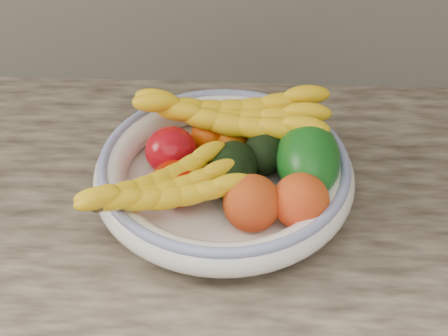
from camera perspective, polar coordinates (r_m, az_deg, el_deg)
fruit_bowl at (r=1.03m, az=-0.00°, el=-0.48°), size 0.39×0.39×0.08m
clementine_back_left at (r=1.09m, az=-1.27°, el=2.67°), size 0.07×0.07×0.05m
clementine_back_right at (r=1.09m, az=2.24°, el=2.89°), size 0.06×0.06×0.04m
clementine_back_mid at (r=1.08m, az=0.75°, el=2.29°), size 0.07×0.07×0.05m
tomato_left at (r=1.05m, az=-4.42°, el=1.45°), size 0.08×0.08×0.07m
tomato_near_left at (r=0.99m, az=-4.07°, el=-1.33°), size 0.09×0.09×0.07m
avocado_center at (r=1.01m, az=0.66°, el=-0.22°), size 0.09×0.12×0.07m
avocado_right at (r=1.05m, az=3.66°, el=1.56°), size 0.09×0.11×0.07m
green_mango at (r=1.02m, az=6.99°, el=0.73°), size 0.13×0.15×0.13m
peach_front at (r=0.96m, az=2.34°, el=-2.93°), size 0.09×0.09×0.08m
peach_right at (r=0.96m, az=6.39°, el=-2.75°), size 0.10×0.10×0.08m
banana_bunch_back at (r=1.07m, az=0.56°, el=4.04°), size 0.33×0.14×0.09m
banana_bunch_front at (r=0.95m, az=-5.22°, el=-2.04°), size 0.27×0.22×0.07m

